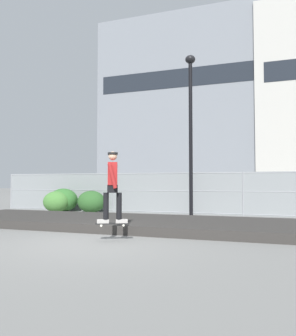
{
  "coord_description": "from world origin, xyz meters",
  "views": [
    {
      "loc": [
        3.65,
        -6.8,
        1.39
      ],
      "look_at": [
        0.05,
        3.88,
        1.89
      ],
      "focal_mm": 35.28,
      "sensor_mm": 36.0,
      "label": 1
    }
  ],
  "objects_px": {
    "skateboard": "(112,224)",
    "shrub_left": "(56,202)",
    "parked_car_near": "(105,192)",
    "shrub_center": "(63,200)",
    "skater": "(113,182)",
    "street_lamp": "(191,115)",
    "shrub_right": "(91,202)"
  },
  "relations": [
    {
      "from": "skateboard",
      "to": "street_lamp",
      "type": "xyz_separation_m",
      "value": [
        0.54,
        6.82,
        3.89
      ]
    },
    {
      "from": "skater",
      "to": "parked_car_near",
      "type": "height_order",
      "value": "skater"
    },
    {
      "from": "skater",
      "to": "shrub_left",
      "type": "relative_size",
      "value": 1.33
    },
    {
      "from": "skateboard",
      "to": "shrub_left",
      "type": "distance_m",
      "value": 8.4
    },
    {
      "from": "parked_car_near",
      "to": "shrub_center",
      "type": "bearing_deg",
      "value": -101.35
    },
    {
      "from": "parked_car_near",
      "to": "shrub_right",
      "type": "height_order",
      "value": "parked_car_near"
    },
    {
      "from": "shrub_center",
      "to": "shrub_right",
      "type": "xyz_separation_m",
      "value": [
        1.55,
        -0.08,
        -0.05
      ]
    },
    {
      "from": "shrub_center",
      "to": "skater",
      "type": "bearing_deg",
      "value": -49.41
    },
    {
      "from": "skater",
      "to": "shrub_left",
      "type": "xyz_separation_m",
      "value": [
        -5.72,
        6.15,
        -0.9
      ]
    },
    {
      "from": "shrub_center",
      "to": "skateboard",
      "type": "bearing_deg",
      "value": -49.41
    },
    {
      "from": "skateboard",
      "to": "shrub_right",
      "type": "height_order",
      "value": "shrub_right"
    },
    {
      "from": "shrub_left",
      "to": "shrub_right",
      "type": "distance_m",
      "value": 1.7
    },
    {
      "from": "skateboard",
      "to": "shrub_right",
      "type": "bearing_deg",
      "value": 122.09
    },
    {
      "from": "skateboard",
      "to": "skater",
      "type": "relative_size",
      "value": 0.48
    },
    {
      "from": "skateboard",
      "to": "parked_car_near",
      "type": "distance_m",
      "value": 10.95
    },
    {
      "from": "parked_car_near",
      "to": "shrub_center",
      "type": "height_order",
      "value": "parked_car_near"
    },
    {
      "from": "skater",
      "to": "shrub_left",
      "type": "bearing_deg",
      "value": 132.94
    },
    {
      "from": "skater",
      "to": "shrub_right",
      "type": "xyz_separation_m",
      "value": [
        -4.06,
        6.47,
        -0.88
      ]
    },
    {
      "from": "skater",
      "to": "street_lamp",
      "type": "relative_size",
      "value": 0.25
    },
    {
      "from": "shrub_left",
      "to": "skater",
      "type": "bearing_deg",
      "value": -47.06
    },
    {
      "from": "skateboard",
      "to": "street_lamp",
      "type": "relative_size",
      "value": 0.12
    },
    {
      "from": "skateboard",
      "to": "shrub_center",
      "type": "distance_m",
      "value": 8.62
    },
    {
      "from": "skater",
      "to": "shrub_center",
      "type": "height_order",
      "value": "skater"
    },
    {
      "from": "shrub_center",
      "to": "shrub_right",
      "type": "relative_size",
      "value": 1.09
    },
    {
      "from": "skater",
      "to": "street_lamp",
      "type": "height_order",
      "value": "street_lamp"
    },
    {
      "from": "street_lamp",
      "to": "shrub_right",
      "type": "bearing_deg",
      "value": -175.6
    },
    {
      "from": "skater",
      "to": "street_lamp",
      "type": "xyz_separation_m",
      "value": [
        0.54,
        6.82,
        2.92
      ]
    },
    {
      "from": "street_lamp",
      "to": "shrub_left",
      "type": "relative_size",
      "value": 5.43
    },
    {
      "from": "skater",
      "to": "shrub_center",
      "type": "relative_size",
      "value": 1.19
    },
    {
      "from": "parked_car_near",
      "to": "shrub_right",
      "type": "bearing_deg",
      "value": -74.5
    },
    {
      "from": "skater",
      "to": "shrub_left",
      "type": "distance_m",
      "value": 8.45
    },
    {
      "from": "shrub_right",
      "to": "parked_car_near",
      "type": "bearing_deg",
      "value": 105.5
    }
  ]
}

